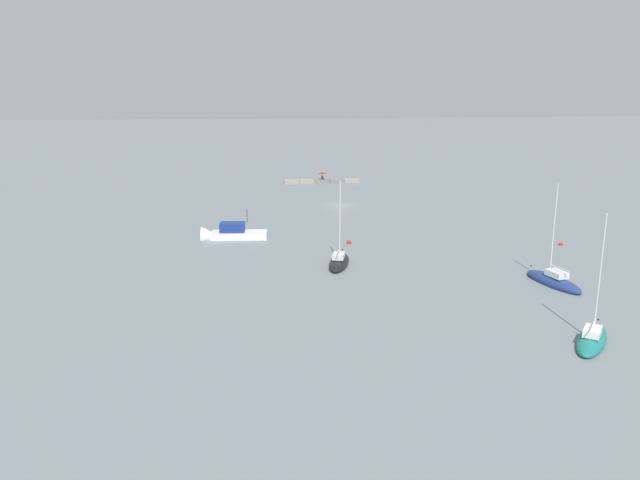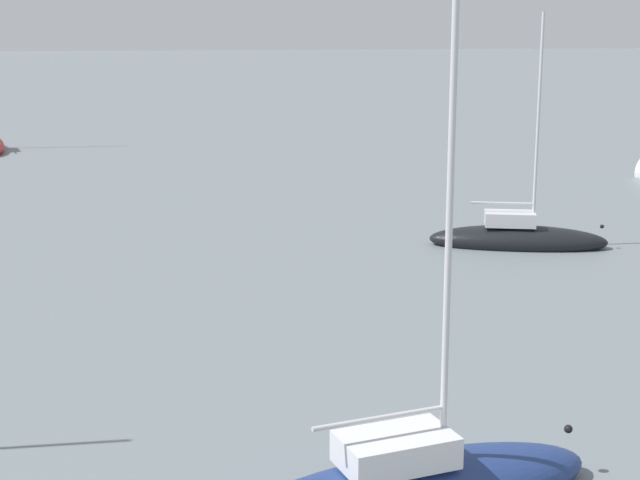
# 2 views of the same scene
# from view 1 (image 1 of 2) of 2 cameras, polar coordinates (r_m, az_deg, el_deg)

# --- Properties ---
(ground_plane) EXTENTS (500.00, 500.00, 0.00)m
(ground_plane) POSITION_cam_1_polar(r_m,az_deg,el_deg) (90.35, 1.88, 3.20)
(ground_plane) COLOR slate
(seawall_pier) EXTENTS (13.36, 1.67, 0.66)m
(seawall_pier) POSITION_cam_1_polar(r_m,az_deg,el_deg) (111.17, 0.16, 5.40)
(seawall_pier) COLOR gray
(seawall_pier) RESTS_ON ground_plane
(person_seated_brown_left) EXTENTS (0.44, 0.64, 0.73)m
(person_seated_brown_left) POSITION_cam_1_polar(r_m,az_deg,el_deg) (111.01, 0.22, 5.69)
(person_seated_brown_left) COLOR #1E2333
(person_seated_brown_left) RESTS_ON seawall_pier
(umbrella_open_red) EXTENTS (1.50, 1.50, 1.32)m
(umbrella_open_red) POSITION_cam_1_polar(r_m,az_deg,el_deg) (110.94, 0.22, 6.14)
(umbrella_open_red) COLOR black
(umbrella_open_red) RESTS_ON seawall_pier
(sailboat_navy_near) EXTENTS (3.32, 6.82, 9.08)m
(sailboat_navy_near) POSITION_cam_1_polar(r_m,az_deg,el_deg) (57.82, 20.56, -3.52)
(sailboat_navy_near) COLOR navy
(sailboat_navy_near) RESTS_ON ground_plane
(sailboat_black_mid) EXTENTS (3.40, 6.46, 8.39)m
(sailboat_black_mid) POSITION_cam_1_polar(r_m,az_deg,el_deg) (59.99, 1.74, -2.02)
(sailboat_black_mid) COLOR black
(sailboat_black_mid) RESTS_ON ground_plane
(sailboat_teal_outer) EXTENTS (5.07, 5.85, 9.11)m
(sailboat_teal_outer) POSITION_cam_1_polar(r_m,az_deg,el_deg) (45.90, 23.59, -8.32)
(sailboat_teal_outer) COLOR #197266
(sailboat_teal_outer) RESTS_ON ground_plane
(motorboat_white_near) EXTENTS (7.51, 2.84, 4.12)m
(motorboat_white_near) POSITION_cam_1_polar(r_m,az_deg,el_deg) (71.13, -8.36, 0.48)
(motorboat_white_near) COLOR silver
(motorboat_white_near) RESTS_ON ground_plane
(mooring_buoy_near) EXTENTS (0.47, 0.47, 0.47)m
(mooring_buoy_near) POSITION_cam_1_polar(r_m,az_deg,el_deg) (72.36, 21.13, -0.38)
(mooring_buoy_near) COLOR red
(mooring_buoy_near) RESTS_ON ground_plane
(mooring_buoy_mid) EXTENTS (0.53, 0.53, 0.53)m
(mooring_buoy_mid) POSITION_cam_1_polar(r_m,az_deg,el_deg) (68.29, 2.68, -0.24)
(mooring_buoy_mid) COLOR red
(mooring_buoy_mid) RESTS_ON ground_plane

